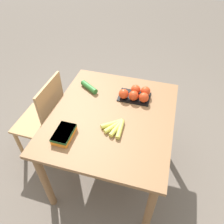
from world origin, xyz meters
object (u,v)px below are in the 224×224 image
(banana_bunch, at_px, (116,127))
(tomato_pack, at_px, (136,94))
(chair, at_px, (45,120))
(cucumber_near, at_px, (89,87))
(carrot_bag, at_px, (64,134))

(banana_bunch, xyz_separation_m, tomato_pack, (0.38, -0.07, 0.03))
(chair, relative_size, tomato_pack, 3.51)
(banana_bunch, bearing_deg, chair, 76.91)
(cucumber_near, bearing_deg, chair, 118.79)
(chair, distance_m, carrot_bag, 0.62)
(tomato_pack, height_order, cucumber_near, tomato_pack)
(chair, xyz_separation_m, carrot_bag, (-0.35, -0.41, 0.32))
(banana_bunch, distance_m, tomato_pack, 0.38)
(tomato_pack, height_order, carrot_bag, tomato_pack)
(tomato_pack, bearing_deg, chair, 104.30)
(chair, height_order, carrot_bag, chair)
(carrot_bag, bearing_deg, tomato_pack, -35.89)
(tomato_pack, distance_m, carrot_bag, 0.68)
(banana_bunch, height_order, cucumber_near, cucumber_near)
(banana_bunch, distance_m, carrot_bag, 0.37)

